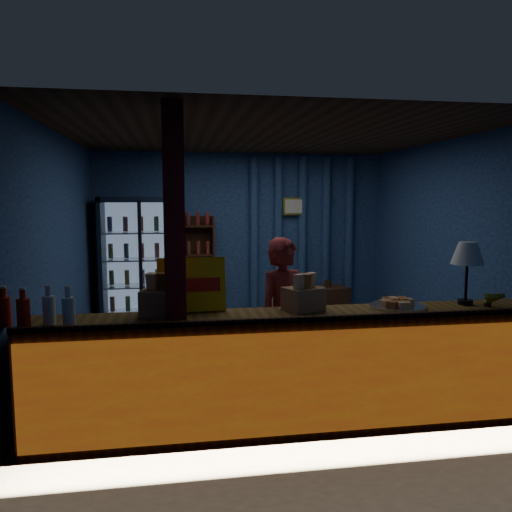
{
  "coord_description": "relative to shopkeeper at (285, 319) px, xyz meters",
  "views": [
    {
      "loc": [
        -1.04,
        -5.76,
        1.88
      ],
      "look_at": [
        -0.14,
        -0.2,
        1.23
      ],
      "focal_mm": 35.0,
      "sensor_mm": 36.0,
      "label": 1
    }
  ],
  "objects": [
    {
      "name": "ground",
      "position": [
        0.05,
        1.31,
        -0.76
      ],
      "size": [
        4.6,
        4.6,
        0.0
      ],
      "primitive_type": "plane",
      "color": "#515154",
      "rests_on": "ground"
    },
    {
      "name": "room_walls",
      "position": [
        0.05,
        1.31,
        0.81
      ],
      "size": [
        4.6,
        4.6,
        4.6
      ],
      "color": "navy",
      "rests_on": "ground"
    },
    {
      "name": "counter",
      "position": [
        0.05,
        -0.59,
        -0.29
      ],
      "size": [
        4.4,
        0.57,
        0.99
      ],
      "color": "brown",
      "rests_on": "ground"
    },
    {
      "name": "support_post",
      "position": [
        -1.0,
        -0.59,
        0.54
      ],
      "size": [
        0.16,
        0.16,
        2.6
      ],
      "primitive_type": "cube",
      "color": "maroon",
      "rests_on": "ground"
    },
    {
      "name": "beverage_cooler",
      "position": [
        -1.5,
        3.23,
        0.17
      ],
      "size": [
        1.2,
        0.62,
        1.9
      ],
      "color": "black",
      "rests_on": "ground"
    },
    {
      "name": "bottle_shelf",
      "position": [
        -0.65,
        3.37,
        0.03
      ],
      "size": [
        0.5,
        0.28,
        1.6
      ],
      "color": "#3E2313",
      "rests_on": "ground"
    },
    {
      "name": "curtain_folds",
      "position": [
        1.05,
        3.45,
        0.54
      ],
      "size": [
        1.74,
        0.14,
        2.5
      ],
      "color": "navy",
      "rests_on": "room_walls"
    },
    {
      "name": "framed_picture",
      "position": [
        0.9,
        3.41,
        0.99
      ],
      "size": [
        0.36,
        0.04,
        0.28
      ],
      "color": "gold",
      "rests_on": "room_walls"
    },
    {
      "name": "shopkeeper",
      "position": [
        0.0,
        0.0,
        0.0
      ],
      "size": [
        0.66,
        0.56,
        1.52
      ],
      "primitive_type": "imported",
      "rotation": [
        0.0,
        0.0,
        0.42
      ],
      "color": "maroon",
      "rests_on": "ground"
    },
    {
      "name": "green_chair",
      "position": [
        0.78,
        2.75,
        -0.47
      ],
      "size": [
        0.86,
        0.87,
        0.58
      ],
      "primitive_type": "imported",
      "rotation": [
        0.0,
        0.0,
        3.72
      ],
      "color": "#5EBC78",
      "rests_on": "ground"
    },
    {
      "name": "side_table",
      "position": [
        1.28,
        2.78,
        -0.49
      ],
      "size": [
        0.68,
        0.57,
        0.64
      ],
      "color": "#3E2313",
      "rests_on": "ground"
    },
    {
      "name": "yellow_sign",
      "position": [
        -0.87,
        -0.37,
        0.41
      ],
      "size": [
        0.56,
        0.13,
        0.45
      ],
      "color": "yellow",
      "rests_on": "counter"
    },
    {
      "name": "soda_bottles",
      "position": [
        -2.0,
        -0.69,
        0.31
      ],
      "size": [
        0.56,
        0.17,
        0.3
      ],
      "color": "red",
      "rests_on": "counter"
    },
    {
      "name": "snack_box_left",
      "position": [
        -1.1,
        -0.47,
        0.31
      ],
      "size": [
        0.37,
        0.33,
        0.34
      ],
      "color": "#AF7A55",
      "rests_on": "counter"
    },
    {
      "name": "snack_box_centre",
      "position": [
        0.05,
        -0.47,
        0.3
      ],
      "size": [
        0.37,
        0.34,
        0.31
      ],
      "color": "#AF7A55",
      "rests_on": "counter"
    },
    {
      "name": "pastry_tray",
      "position": [
        0.87,
        -0.52,
        0.21
      ],
      "size": [
        0.47,
        0.47,
        0.08
      ],
      "color": "silver",
      "rests_on": "counter"
    },
    {
      "name": "banana_bunches",
      "position": [
        1.78,
        -0.68,
        0.26
      ],
      "size": [
        0.46,
        0.28,
        0.15
      ],
      "color": "gold",
      "rests_on": "counter"
    },
    {
      "name": "table_lamp",
      "position": [
        1.52,
        -0.48,
        0.62
      ],
      "size": [
        0.28,
        0.28,
        0.55
      ],
      "color": "black",
      "rests_on": "counter"
    }
  ]
}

